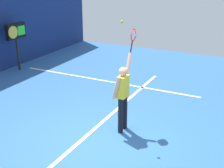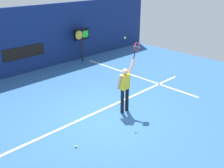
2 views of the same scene
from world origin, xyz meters
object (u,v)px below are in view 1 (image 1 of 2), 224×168
(tennis_player, at_px, (123,93))
(tennis_racket, at_px, (133,36))
(tennis_ball, at_px, (122,22))
(scoreboard_clock, at_px, (16,33))

(tennis_player, bearing_deg, tennis_racket, -0.43)
(tennis_player, distance_m, tennis_ball, 1.75)
(tennis_ball, relative_size, scoreboard_clock, 0.04)
(tennis_ball, xyz_separation_m, scoreboard_clock, (2.66, 5.81, -1.27))
(tennis_ball, bearing_deg, tennis_racket, -6.59)
(tennis_racket, relative_size, scoreboard_clock, 0.33)
(tennis_racket, distance_m, tennis_ball, 0.69)
(tennis_racket, height_order, scoreboard_clock, tennis_racket)
(tennis_racket, bearing_deg, tennis_player, 179.57)
(tennis_player, relative_size, tennis_racket, 3.15)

